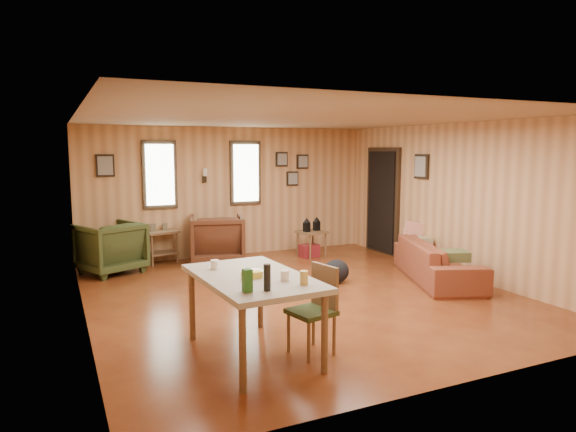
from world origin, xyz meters
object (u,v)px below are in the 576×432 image
object	(u,v)px
sofa	(438,255)
recliner_green	(110,245)
end_table	(160,240)
recliner_brown	(217,237)
dining_table	(253,283)
side_table	(312,230)

from	to	relation	value
sofa	recliner_green	size ratio (longest dim) A/B	2.26
recliner_green	end_table	distance (m)	0.97
sofa	recliner_brown	size ratio (longest dim) A/B	2.19
recliner_brown	dining_table	bearing A→B (deg)	92.10
sofa	recliner_brown	distance (m)	3.75
sofa	recliner_green	bearing A→B (deg)	81.37
recliner_brown	side_table	distance (m)	1.77
recliner_brown	recliner_green	world-z (taller)	recliner_brown
end_table	dining_table	xyz separation A→B (m)	(0.02, -4.55, 0.33)
recliner_green	side_table	size ratio (longest dim) A/B	1.23
sofa	recliner_green	xyz separation A→B (m)	(-4.47, 2.62, 0.05)
dining_table	sofa	bearing A→B (deg)	19.56
side_table	recliner_green	bearing A→B (deg)	176.06
sofa	end_table	bearing A→B (deg)	71.47
sofa	dining_table	world-z (taller)	dining_table
recliner_green	dining_table	distance (m)	4.23
recliner_brown	side_table	world-z (taller)	recliner_brown
side_table	sofa	bearing A→B (deg)	-68.61
end_table	side_table	distance (m)	2.75
sofa	recliner_green	distance (m)	5.18
recliner_green	recliner_brown	bearing A→B (deg)	155.52
recliner_brown	end_table	size ratio (longest dim) A/B	1.32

